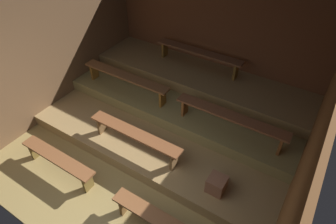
# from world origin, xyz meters

# --- Properties ---
(ground) EXTENTS (5.91, 5.39, 0.08)m
(ground) POSITION_xyz_m (0.00, 2.30, -0.04)
(ground) COLOR olive
(wall_back) EXTENTS (5.91, 0.06, 2.70)m
(wall_back) POSITION_xyz_m (0.00, 4.62, 1.35)
(wall_back) COLOR brown
(wall_back) RESTS_ON ground
(wall_left) EXTENTS (0.06, 5.39, 2.70)m
(wall_left) POSITION_xyz_m (-2.58, 2.30, 1.35)
(wall_left) COLOR brown
(wall_left) RESTS_ON ground
(wall_right) EXTENTS (0.06, 5.39, 2.70)m
(wall_right) POSITION_xyz_m (2.58, 2.30, 1.35)
(wall_right) COLOR brown
(wall_right) RESTS_ON ground
(platform_lower) EXTENTS (5.11, 3.36, 0.24)m
(platform_lower) POSITION_xyz_m (0.00, 2.91, 0.12)
(platform_lower) COLOR #997A4C
(platform_lower) RESTS_ON ground
(platform_middle) EXTENTS (5.11, 2.19, 0.24)m
(platform_middle) POSITION_xyz_m (0.00, 3.50, 0.36)
(platform_middle) COLOR olive
(platform_middle) RESTS_ON platform_lower
(platform_upper) EXTENTS (5.11, 1.24, 0.24)m
(platform_upper) POSITION_xyz_m (0.00, 3.97, 0.60)
(platform_upper) COLOR olive
(platform_upper) RESTS_ON platform_middle
(bench_floor_left) EXTENTS (1.62, 0.25, 0.41)m
(bench_floor_left) POSITION_xyz_m (-1.10, 0.64, 0.33)
(bench_floor_left) COLOR brown
(bench_floor_left) RESTS_ON ground
(bench_floor_right) EXTENTS (1.62, 0.25, 0.41)m
(bench_floor_right) POSITION_xyz_m (1.10, 0.64, 0.33)
(bench_floor_right) COLOR brown
(bench_floor_right) RESTS_ON ground
(bench_lower_center) EXTENTS (1.92, 0.25, 0.41)m
(bench_lower_center) POSITION_xyz_m (-0.15, 1.68, 0.58)
(bench_lower_center) COLOR brown
(bench_lower_center) RESTS_ON platform_lower
(bench_middle_left) EXTENTS (2.16, 0.25, 0.41)m
(bench_middle_left) POSITION_xyz_m (-1.23, 2.79, 0.82)
(bench_middle_left) COLOR brown
(bench_middle_left) RESTS_ON platform_middle
(bench_middle_right) EXTENTS (2.16, 0.25, 0.41)m
(bench_middle_right) POSITION_xyz_m (1.23, 2.79, 0.82)
(bench_middle_right) COLOR brown
(bench_middle_right) RESTS_ON platform_middle
(bench_upper_center) EXTENTS (2.10, 0.25, 0.41)m
(bench_upper_center) POSITION_xyz_m (-0.19, 4.21, 1.06)
(bench_upper_center) COLOR brown
(bench_upper_center) RESTS_ON platform_upper
(wooden_crate_lower) EXTENTS (0.29, 0.29, 0.29)m
(wooden_crate_lower) POSITION_xyz_m (1.53, 1.65, 0.38)
(wooden_crate_lower) COLOR #8B5A41
(wooden_crate_lower) RESTS_ON platform_lower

